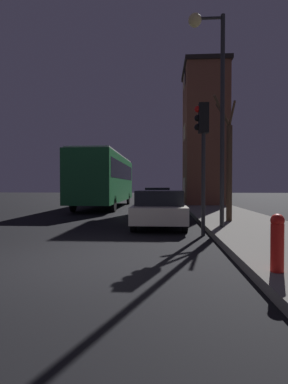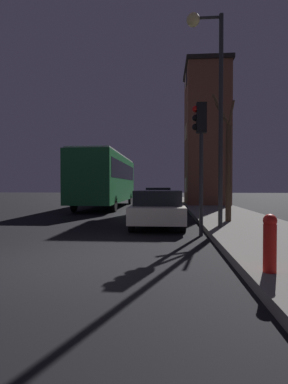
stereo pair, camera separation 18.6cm
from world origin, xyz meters
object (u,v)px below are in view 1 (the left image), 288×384
(bare_tree, at_px, (228,164))
(bus, at_px, (105,177))
(traffic_light, at_px, (202,140))
(car_near_lane, at_px, (159,208))
(streetlamp, at_px, (212,81))
(car_mid_lane, at_px, (158,198))
(fire_hydrant, at_px, (277,241))

(bare_tree, distance_m, bus, 11.24)
(traffic_light, distance_m, car_near_lane, 3.12)
(streetlamp, bearing_deg, bare_tree, 60.90)
(car_mid_lane, bearing_deg, car_near_lane, -88.56)
(traffic_light, distance_m, car_mid_lane, 10.76)
(bare_tree, bearing_deg, car_near_lane, -167.59)
(car_near_lane, xyz_separation_m, fire_hydrant, (1.91, -6.19, -0.05))
(car_near_lane, bearing_deg, bare_tree, 12.41)
(bus, xyz_separation_m, car_mid_lane, (3.68, -1.10, -1.41))
(streetlamp, bearing_deg, traffic_light, -117.42)
(bus, xyz_separation_m, car_near_lane, (3.90, -9.74, -1.45))
(fire_hydrant, bearing_deg, car_mid_lane, 98.15)
(bare_tree, height_order, bus, bare_tree)
(streetlamp, bearing_deg, fire_hydrant, -87.90)
(streetlamp, bearing_deg, car_near_lane, 149.24)
(bare_tree, distance_m, fire_hydrant, 7.01)
(car_mid_lane, distance_m, fire_hydrant, 14.98)
(bus, xyz_separation_m, fire_hydrant, (5.80, -15.93, -1.50))
(car_near_lane, bearing_deg, traffic_light, -53.63)
(traffic_light, bearing_deg, bare_tree, 61.44)
(streetlamp, bearing_deg, car_mid_lane, 101.32)
(streetlamp, relative_size, bare_tree, 1.50)
(bare_tree, relative_size, bus, 0.42)
(traffic_light, bearing_deg, car_mid_lane, 98.38)
(bus, distance_m, fire_hydrant, 17.02)
(streetlamp, relative_size, traffic_light, 1.73)
(bus, bearing_deg, streetlamp, -62.46)
(bus, height_order, car_near_lane, bus)
(traffic_light, distance_m, fire_hydrant, 4.97)
(car_near_lane, bearing_deg, streetlamp, -30.76)
(fire_hydrant, bearing_deg, streetlamp, 92.10)
(traffic_light, height_order, bare_tree, bare_tree)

